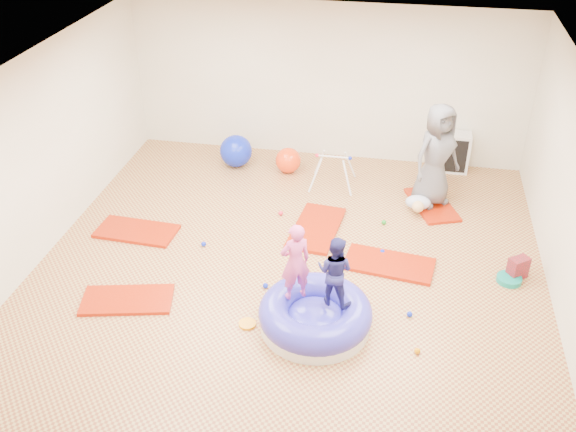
# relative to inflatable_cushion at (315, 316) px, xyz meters

# --- Properties ---
(room) EXTENTS (7.01, 8.01, 2.81)m
(room) POSITION_rel_inflatable_cushion_xyz_m (-0.54, 0.76, 1.23)
(room) COLOR tan
(room) RESTS_ON ground
(gym_mat_front_left) EXTENTS (1.26, 0.83, 0.05)m
(gym_mat_front_left) POSITION_rel_inflatable_cushion_xyz_m (-2.47, 0.02, -0.15)
(gym_mat_front_left) COLOR #9F240A
(gym_mat_front_left) RESTS_ON ground
(gym_mat_mid_left) EXTENTS (1.23, 0.67, 0.05)m
(gym_mat_mid_left) POSITION_rel_inflatable_cushion_xyz_m (-2.98, 1.58, -0.15)
(gym_mat_mid_left) COLOR #9F240A
(gym_mat_mid_left) RESTS_ON ground
(gym_mat_center_back) EXTENTS (0.78, 1.36, 0.05)m
(gym_mat_center_back) POSITION_rel_inflatable_cushion_xyz_m (-0.31, 2.17, -0.14)
(gym_mat_center_back) COLOR #9F240A
(gym_mat_center_back) RESTS_ON ground
(gym_mat_right) EXTENTS (1.30, 0.78, 0.05)m
(gym_mat_right) POSITION_rel_inflatable_cushion_xyz_m (0.83, 1.45, -0.15)
(gym_mat_right) COLOR #9F240A
(gym_mat_right) RESTS_ON ground
(gym_mat_rear_right) EXTENTS (0.94, 1.25, 0.05)m
(gym_mat_rear_right) POSITION_rel_inflatable_cushion_xyz_m (1.42, 3.22, -0.15)
(gym_mat_rear_right) COLOR #9F240A
(gym_mat_rear_right) RESTS_ON ground
(inflatable_cushion) EXTENTS (1.40, 1.40, 0.44)m
(inflatable_cushion) POSITION_rel_inflatable_cushion_xyz_m (0.00, 0.00, 0.00)
(inflatable_cushion) COLOR white
(inflatable_cushion) RESTS_ON ground
(child_pink) EXTENTS (0.45, 0.41, 1.04)m
(child_pink) POSITION_rel_inflatable_cushion_xyz_m (-0.27, 0.10, 0.75)
(child_pink) COLOR #D3468A
(child_pink) RESTS_ON inflatable_cushion
(child_navy) EXTENTS (0.52, 0.45, 0.92)m
(child_navy) POSITION_rel_inflatable_cushion_xyz_m (0.21, 0.08, 0.69)
(child_navy) COLOR navy
(child_navy) RESTS_ON inflatable_cushion
(adult_caregiver) EXTENTS (0.97, 0.93, 1.67)m
(adult_caregiver) POSITION_rel_inflatable_cushion_xyz_m (1.39, 3.28, 0.71)
(adult_caregiver) COLOR #57565A
(adult_caregiver) RESTS_ON gym_mat_rear_right
(infant) EXTENTS (0.40, 0.40, 0.23)m
(infant) POSITION_rel_inflatable_cushion_xyz_m (1.19, 2.97, -0.01)
(infant) COLOR #AFB9D2
(infant) RESTS_ON gym_mat_rear_right
(ball_pit_balls) EXTENTS (3.20, 2.83, 0.07)m
(ball_pit_balls) POSITION_rel_inflatable_cushion_xyz_m (0.03, 1.27, -0.13)
(ball_pit_balls) COLOR #0E22C4
(ball_pit_balls) RESTS_ON ground
(exercise_ball_blue) EXTENTS (0.58, 0.58, 0.58)m
(exercise_ball_blue) POSITION_rel_inflatable_cushion_xyz_m (-2.05, 4.01, 0.12)
(exercise_ball_blue) COLOR #0E22C4
(exercise_ball_blue) RESTS_ON ground
(exercise_ball_orange) EXTENTS (0.45, 0.45, 0.45)m
(exercise_ball_orange) POSITION_rel_inflatable_cushion_xyz_m (-1.09, 3.94, 0.05)
(exercise_ball_orange) COLOR #FF3D10
(exercise_ball_orange) RESTS_ON ground
(infant_play_gym) EXTENTS (0.74, 0.70, 0.57)m
(infant_play_gym) POSITION_rel_inflatable_cushion_xyz_m (-0.25, 3.58, 0.21)
(infant_play_gym) COLOR silver
(infant_play_gym) RESTS_ON ground
(cube_shelf) EXTENTS (0.71, 0.35, 0.71)m
(cube_shelf) POSITION_rel_inflatable_cushion_xyz_m (1.68, 4.55, 0.18)
(cube_shelf) COLOR silver
(cube_shelf) RESTS_ON ground
(balance_disc) EXTENTS (0.34, 0.34, 0.07)m
(balance_disc) POSITION_rel_inflatable_cushion_xyz_m (2.45, 1.38, -0.13)
(balance_disc) COLOR #0A7D6D
(balance_disc) RESTS_ON ground
(backpack) EXTENTS (0.31, 0.29, 0.31)m
(backpack) POSITION_rel_inflatable_cushion_xyz_m (2.56, 1.51, -0.02)
(backpack) COLOR #B20F1E
(backpack) RESTS_ON ground
(yellow_toy) EXTENTS (0.22, 0.22, 0.03)m
(yellow_toy) POSITION_rel_inflatable_cushion_xyz_m (-0.83, -0.13, -0.16)
(yellow_toy) COLOR orange
(yellow_toy) RESTS_ON ground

